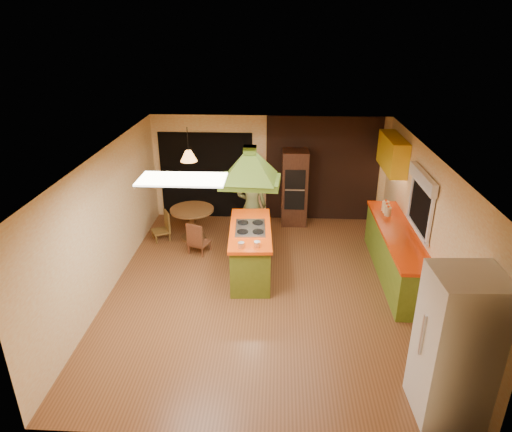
# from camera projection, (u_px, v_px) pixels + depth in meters

# --- Properties ---
(ground) EXTENTS (6.50, 6.50, 0.00)m
(ground) POSITION_uv_depth(u_px,v_px,m) (264.00, 288.00, 8.30)
(ground) COLOR brown
(ground) RESTS_ON ground
(room_walls) EXTENTS (5.50, 6.50, 6.50)m
(room_walls) POSITION_uv_depth(u_px,v_px,m) (264.00, 226.00, 7.80)
(room_walls) COLOR #FEE7B6
(room_walls) RESTS_ON ground
(ceiling_plane) EXTENTS (6.50, 6.50, 0.00)m
(ceiling_plane) POSITION_uv_depth(u_px,v_px,m) (265.00, 155.00, 7.30)
(ceiling_plane) COLOR silver
(ceiling_plane) RESTS_ON room_walls
(brick_panel) EXTENTS (2.64, 0.03, 2.50)m
(brick_panel) POSITION_uv_depth(u_px,v_px,m) (322.00, 170.00, 10.70)
(brick_panel) COLOR #381E14
(brick_panel) RESTS_ON ground
(nook_opening) EXTENTS (2.20, 0.03, 2.10)m
(nook_opening) POSITION_uv_depth(u_px,v_px,m) (207.00, 176.00, 10.91)
(nook_opening) COLOR black
(nook_opening) RESTS_ON ground
(right_counter) EXTENTS (0.62, 3.05, 0.92)m
(right_counter) POSITION_uv_depth(u_px,v_px,m) (396.00, 254.00, 8.55)
(right_counter) COLOR olive
(right_counter) RESTS_ON ground
(upper_cabinets) EXTENTS (0.34, 1.40, 0.70)m
(upper_cabinets) POSITION_uv_depth(u_px,v_px,m) (393.00, 153.00, 9.42)
(upper_cabinets) COLOR yellow
(upper_cabinets) RESTS_ON room_walls
(window_right) EXTENTS (0.12, 1.35, 1.06)m
(window_right) POSITION_uv_depth(u_px,v_px,m) (422.00, 192.00, 7.83)
(window_right) COLOR black
(window_right) RESTS_ON room_walls
(fluor_panel) EXTENTS (1.20, 0.60, 0.03)m
(fluor_panel) POSITION_uv_depth(u_px,v_px,m) (182.00, 179.00, 6.26)
(fluor_panel) COLOR white
(fluor_panel) RESTS_ON ceiling_plane
(kitchen_island) EXTENTS (0.87, 1.93, 0.96)m
(kitchen_island) POSITION_uv_depth(u_px,v_px,m) (250.00, 250.00, 8.63)
(kitchen_island) COLOR #62701C
(kitchen_island) RESTS_ON ground
(range_hood) EXTENTS (1.09, 0.81, 0.80)m
(range_hood) POSITION_uv_depth(u_px,v_px,m) (250.00, 160.00, 7.92)
(range_hood) COLOR #476318
(range_hood) RESTS_ON ceiling_plane
(man) EXTENTS (0.63, 0.41, 1.71)m
(man) POSITION_uv_depth(u_px,v_px,m) (252.00, 206.00, 9.66)
(man) COLOR brown
(man) RESTS_ON ground
(refrigerator) EXTENTS (0.84, 0.80, 1.95)m
(refrigerator) POSITION_uv_depth(u_px,v_px,m) (457.00, 347.00, 5.36)
(refrigerator) COLOR white
(refrigerator) RESTS_ON ground
(wall_oven) EXTENTS (0.60, 0.61, 1.78)m
(wall_oven) POSITION_uv_depth(u_px,v_px,m) (294.00, 188.00, 10.62)
(wall_oven) COLOR #4A2718
(wall_oven) RESTS_ON ground
(dining_table) EXTENTS (0.95, 0.95, 0.71)m
(dining_table) POSITION_uv_depth(u_px,v_px,m) (192.00, 218.00, 9.99)
(dining_table) COLOR brown
(dining_table) RESTS_ON ground
(chair_left) EXTENTS (0.48, 0.48, 0.65)m
(chair_left) POSITION_uv_depth(u_px,v_px,m) (160.00, 226.00, 10.00)
(chair_left) COLOR brown
(chair_left) RESTS_ON ground
(chair_near) EXTENTS (0.50, 0.50, 0.70)m
(chair_near) POSITION_uv_depth(u_px,v_px,m) (199.00, 237.00, 9.44)
(chair_near) COLOR brown
(chair_near) RESTS_ON ground
(pendant_lamp) EXTENTS (0.43, 0.43, 0.23)m
(pendant_lamp) POSITION_uv_depth(u_px,v_px,m) (189.00, 156.00, 9.43)
(pendant_lamp) COLOR #FF9E3F
(pendant_lamp) RESTS_ON ceiling_plane
(canister_large) EXTENTS (0.14, 0.14, 0.20)m
(canister_large) POSITION_uv_depth(u_px,v_px,m) (385.00, 206.00, 9.24)
(canister_large) COLOR #FFF3CD
(canister_large) RESTS_ON right_counter
(canister_medium) EXTENTS (0.15, 0.15, 0.18)m
(canister_medium) POSITION_uv_depth(u_px,v_px,m) (386.00, 209.00, 9.14)
(canister_medium) COLOR #FFF7CD
(canister_medium) RESTS_ON right_counter
(canister_small) EXTENTS (0.17, 0.17, 0.17)m
(canister_small) POSITION_uv_depth(u_px,v_px,m) (388.00, 211.00, 9.01)
(canister_small) COLOR beige
(canister_small) RESTS_ON right_counter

